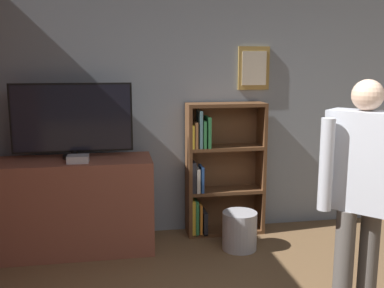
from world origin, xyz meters
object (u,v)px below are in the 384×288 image
Objects in this scene: bookshelf at (218,171)px; person at (361,186)px; waste_bin at (240,231)px; television at (72,120)px; game_console at (78,159)px.

bookshelf is 2.03m from person.
bookshelf reaches higher than waste_bin.
waste_bin is (1.58, -0.32, -1.10)m from television.
game_console is at bearing -171.15° from person.
bookshelf reaches higher than game_console.
person reaches higher than waste_bin.
waste_bin is at bearing -76.30° from bookshelf.
game_console is at bearing -165.75° from bookshelf.
person is at bearing -74.79° from waste_bin.
waste_bin is (-0.40, 1.46, -0.84)m from person.
television is 5.76× the size of game_console.
television is 0.81× the size of bookshelf.
waste_bin is at bearing 153.24° from person.
bookshelf is at bearing 14.25° from game_console.
person is (1.98, -1.78, -0.26)m from television.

